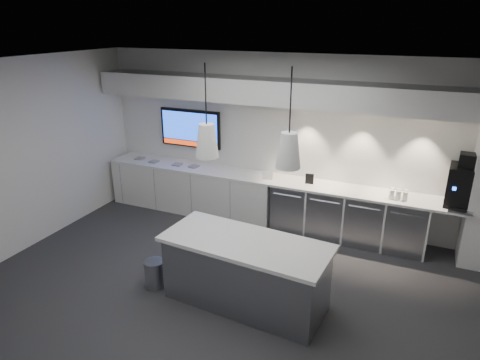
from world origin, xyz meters
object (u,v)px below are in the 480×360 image
at_px(island, 245,272).
at_px(coffee_machine, 464,184).
at_px(wall_tv, 190,128).
at_px(bin, 155,274).

height_order(island, coffee_machine, coffee_machine).
bearing_deg(wall_tv, coffee_machine, -2.98).
bearing_deg(island, bin, -167.72).
bearing_deg(bin, island, 7.76).
height_order(island, bin, island).
xyz_separation_m(bin, coffee_machine, (3.80, 2.50, 1.03)).
relative_size(island, bin, 5.49).
relative_size(bin, coffee_machine, 0.50).
relative_size(island, coffee_machine, 2.75).
bearing_deg(bin, wall_tv, 108.93).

